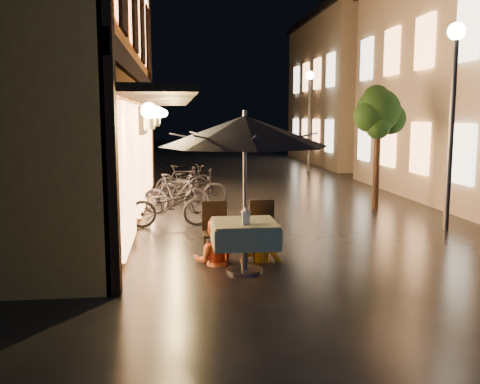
{
  "coord_description": "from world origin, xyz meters",
  "views": [
    {
      "loc": [
        -2.6,
        -8.46,
        2.38
      ],
      "look_at": [
        -1.6,
        0.06,
        1.15
      ],
      "focal_mm": 40.0,
      "sensor_mm": 36.0,
      "label": 1
    }
  ],
  "objects": [
    {
      "name": "ground",
      "position": [
        0.0,
        0.0,
        0.0
      ],
      "size": [
        90.0,
        90.0,
        0.0
      ],
      "primitive_type": "plane",
      "color": "black",
      "rests_on": "ground"
    },
    {
      "name": "east_building_far",
      "position": [
        7.49,
        18.0,
        3.66
      ],
      "size": [
        7.3,
        10.3,
        7.3
      ],
      "color": "tan",
      "rests_on": "ground"
    },
    {
      "name": "person_yellow",
      "position": [
        -1.25,
        0.02,
        0.69
      ],
      "size": [
        0.97,
        0.67,
        1.37
      ],
      "primitive_type": "imported",
      "rotation": [
        0.0,
        0.0,
        2.94
      ],
      "color": "orange",
      "rests_on": "ground"
    },
    {
      "name": "cafe_table",
      "position": [
        -1.6,
        -0.54,
        0.59
      ],
      "size": [
        0.99,
        0.99,
        0.78
      ],
      "color": "#59595E",
      "rests_on": "ground"
    },
    {
      "name": "bicycle_3",
      "position": [
        -2.46,
        7.16,
        0.47
      ],
      "size": [
        1.6,
        0.59,
        0.94
      ],
      "primitive_type": "imported",
      "rotation": [
        0.0,
        0.0,
        1.67
      ],
      "color": "black",
      "rests_on": "ground"
    },
    {
      "name": "cafe_chair_left",
      "position": [
        -2.0,
        0.19,
        0.54
      ],
      "size": [
        0.42,
        0.42,
        0.97
      ],
      "color": "black",
      "rests_on": "ground"
    },
    {
      "name": "west_building",
      "position": [
        -5.72,
        4.0,
        3.71
      ],
      "size": [
        5.9,
        11.4,
        7.4
      ],
      "color": "#E88E43",
      "rests_on": "ground"
    },
    {
      "name": "table_lantern",
      "position": [
        -1.6,
        -0.7,
        0.92
      ],
      "size": [
        0.16,
        0.16,
        0.25
      ],
      "color": "white",
      "rests_on": "cafe_table"
    },
    {
      "name": "bicycle_4",
      "position": [
        -2.33,
        7.85,
        0.44
      ],
      "size": [
        1.76,
        1.19,
        0.88
      ],
      "primitive_type": "imported",
      "rotation": [
        0.0,
        0.0,
        1.97
      ],
      "color": "#212129",
      "rests_on": "ground"
    },
    {
      "name": "person_orange",
      "position": [
        -2.03,
        -0.02,
        0.71
      ],
      "size": [
        0.77,
        0.64,
        1.43
      ],
      "primitive_type": "imported",
      "rotation": [
        0.0,
        0.0,
        2.99
      ],
      "color": "orange",
      "rests_on": "ground"
    },
    {
      "name": "bicycle_1",
      "position": [
        -2.64,
        4.44,
        0.49
      ],
      "size": [
        1.66,
        0.52,
        0.99
      ],
      "primitive_type": "imported",
      "rotation": [
        0.0,
        0.0,
        1.54
      ],
      "color": "black",
      "rests_on": "ground"
    },
    {
      "name": "patio_umbrella",
      "position": [
        -1.6,
        -0.54,
        2.15
      ],
      "size": [
        2.56,
        2.56,
        2.46
      ],
      "color": "#59595E",
      "rests_on": "ground"
    },
    {
      "name": "bicycle_2",
      "position": [
        -2.25,
        5.49,
        0.5
      ],
      "size": [
        1.96,
        0.91,
        0.99
      ],
      "primitive_type": "imported",
      "rotation": [
        0.0,
        0.0,
        1.43
      ],
      "color": "black",
      "rests_on": "ground"
    },
    {
      "name": "streetlamp_near",
      "position": [
        3.0,
        2.0,
        2.92
      ],
      "size": [
        0.36,
        0.36,
        4.23
      ],
      "color": "#59595E",
      "rests_on": "ground"
    },
    {
      "name": "street_tree",
      "position": [
        2.41,
        4.51,
        2.42
      ],
      "size": [
        1.43,
        1.2,
        3.15
      ],
      "color": "black",
      "rests_on": "ground"
    },
    {
      "name": "streetlamp_far",
      "position": [
        3.0,
        14.0,
        2.92
      ],
      "size": [
        0.36,
        0.36,
        4.23
      ],
      "color": "#59595E",
      "rests_on": "ground"
    },
    {
      "name": "cafe_chair_right",
      "position": [
        -1.2,
        0.19,
        0.54
      ],
      "size": [
        0.42,
        0.42,
        0.97
      ],
      "color": "black",
      "rests_on": "ground"
    },
    {
      "name": "bicycle_0",
      "position": [
        -2.79,
        2.95,
        0.46
      ],
      "size": [
        1.8,
        0.78,
        0.92
      ],
      "primitive_type": "imported",
      "rotation": [
        0.0,
        0.0,
        1.67
      ],
      "color": "black",
      "rests_on": "ground"
    }
  ]
}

